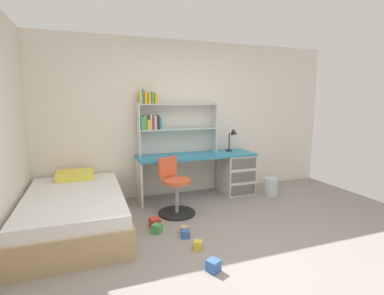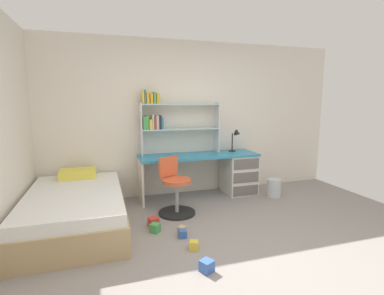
% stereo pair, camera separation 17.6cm
% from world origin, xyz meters
% --- Properties ---
extents(ground_plane, '(5.62, 5.57, 0.02)m').
position_xyz_m(ground_plane, '(0.00, 0.00, -0.01)').
color(ground_plane, gray).
extents(room_shell, '(5.62, 5.57, 2.56)m').
position_xyz_m(room_shell, '(-1.17, 1.16, 1.28)').
color(room_shell, silver).
rests_on(room_shell, ground_plane).
extents(desk, '(1.95, 0.57, 0.71)m').
position_xyz_m(desk, '(0.69, 1.98, 0.40)').
color(desk, teal).
rests_on(desk, ground_plane).
extents(bookshelf_hutch, '(1.31, 0.22, 1.04)m').
position_xyz_m(bookshelf_hutch, '(-0.32, 2.15, 1.32)').
color(bookshelf_hutch, silver).
rests_on(bookshelf_hutch, desk).
extents(desk_lamp, '(0.20, 0.16, 0.38)m').
position_xyz_m(desk_lamp, '(0.88, 2.06, 0.97)').
color(desk_lamp, black).
rests_on(desk_lamp, desk).
extents(swivel_chair, '(0.52, 0.52, 0.80)m').
position_xyz_m(swivel_chair, '(-0.39, 1.38, 0.32)').
color(swivel_chair, black).
rests_on(swivel_chair, ground_plane).
extents(bed_platform, '(1.18, 1.93, 0.59)m').
position_xyz_m(bed_platform, '(-1.70, 1.32, 0.23)').
color(bed_platform, tan).
rests_on(bed_platform, ground_plane).
extents(waste_bin, '(0.23, 0.23, 0.30)m').
position_xyz_m(waste_bin, '(1.36, 1.60, 0.15)').
color(waste_bin, silver).
rests_on(waste_bin, ground_plane).
extents(toy_block_natural_0, '(0.12, 0.12, 0.09)m').
position_xyz_m(toy_block_natural_0, '(-0.47, 0.74, 0.04)').
color(toy_block_natural_0, tan).
rests_on(toy_block_natural_0, ground_plane).
extents(toy_block_green_1, '(0.15, 0.15, 0.11)m').
position_xyz_m(toy_block_green_1, '(-0.77, 0.87, 0.05)').
color(toy_block_green_1, '#479E51').
rests_on(toy_block_green_1, ground_plane).
extents(toy_block_red_2, '(0.14, 0.14, 0.12)m').
position_xyz_m(toy_block_red_2, '(-0.76, 1.04, 0.06)').
color(toy_block_red_2, red).
rests_on(toy_block_red_2, ground_plane).
extents(toy_block_blue_3, '(0.15, 0.15, 0.11)m').
position_xyz_m(toy_block_blue_3, '(-0.46, -0.09, 0.06)').
color(toy_block_blue_3, '#3860B7').
rests_on(toy_block_blue_3, ground_plane).
extents(toy_block_yellow_4, '(0.12, 0.12, 0.09)m').
position_xyz_m(toy_block_yellow_4, '(-0.45, 0.33, 0.05)').
color(toy_block_yellow_4, gold).
rests_on(toy_block_yellow_4, ground_plane).
extents(toy_block_blue_5, '(0.10, 0.10, 0.09)m').
position_xyz_m(toy_block_blue_5, '(-0.49, 0.64, 0.05)').
color(toy_block_blue_5, '#3860B7').
rests_on(toy_block_blue_5, ground_plane).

